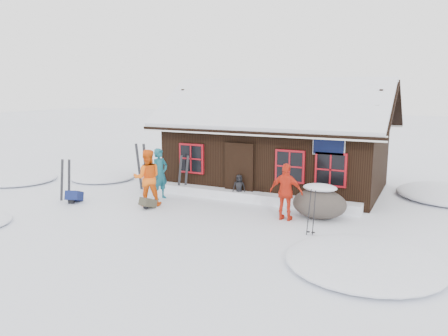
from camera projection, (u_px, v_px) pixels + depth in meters
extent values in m
plane|color=white|center=(184.00, 212.00, 14.28)|extent=(120.00, 120.00, 0.00)
cube|color=black|center=(278.00, 156.00, 17.83)|extent=(8.00, 5.00, 2.50)
cube|color=black|center=(266.00, 106.00, 16.15)|extent=(8.90, 3.14, 1.88)
cube|color=black|center=(290.00, 103.00, 18.76)|extent=(8.90, 3.14, 1.88)
cube|color=white|center=(266.00, 102.00, 16.12)|extent=(8.72, 3.07, 1.86)
cube|color=white|center=(291.00, 100.00, 18.73)|extent=(8.72, 3.07, 1.86)
cube|color=white|center=(280.00, 82.00, 17.30)|extent=(8.81, 0.22, 0.14)
cube|color=silver|center=(251.00, 133.00, 15.00)|extent=(8.90, 0.10, 0.20)
cube|color=black|center=(239.00, 172.00, 15.88)|extent=(1.00, 0.10, 2.00)
cube|color=black|center=(329.00, 145.00, 14.27)|extent=(1.00, 0.06, 0.60)
cube|color=maroon|center=(192.00, 158.00, 16.67)|extent=(1.04, 0.10, 1.14)
cube|color=black|center=(191.00, 159.00, 16.63)|extent=(0.90, 0.04, 1.00)
cube|color=maroon|center=(290.00, 166.00, 14.99)|extent=(1.04, 0.10, 1.14)
cube|color=black|center=(289.00, 166.00, 14.95)|extent=(0.90, 0.04, 1.00)
cube|color=maroon|center=(331.00, 170.00, 14.38)|extent=(1.04, 0.10, 1.14)
cube|color=black|center=(330.00, 170.00, 14.35)|extent=(0.90, 0.04, 1.00)
cube|color=white|center=(252.00, 197.00, 15.59)|extent=(7.60, 0.60, 0.35)
ellipsoid|color=white|center=(103.00, 179.00, 19.52)|extent=(2.80, 2.80, 0.34)
ellipsoid|color=white|center=(364.00, 266.00, 9.92)|extent=(3.60, 3.60, 0.43)
ellipsoid|color=white|center=(19.00, 181.00, 19.04)|extent=(3.20, 3.20, 0.38)
imported|color=#155665|center=(160.00, 174.00, 15.86)|extent=(0.61, 0.77, 1.86)
imported|color=orange|center=(147.00, 178.00, 14.93)|extent=(1.20, 1.16, 1.95)
imported|color=red|center=(286.00, 192.00, 13.27)|extent=(1.03, 0.43, 1.76)
imported|color=black|center=(239.00, 187.00, 15.71)|extent=(0.53, 0.43, 0.94)
ellipsoid|color=#4B423C|center=(319.00, 204.00, 13.52)|extent=(1.67, 1.25, 0.92)
ellipsoid|color=white|center=(320.00, 191.00, 13.45)|extent=(1.05, 0.76, 0.23)
cube|color=black|center=(62.00, 181.00, 15.65)|extent=(0.17, 0.17, 1.55)
cube|color=black|center=(69.00, 181.00, 15.67)|extent=(0.22, 0.07, 1.55)
cube|color=black|center=(139.00, 167.00, 17.37)|extent=(0.26, 0.10, 1.90)
cube|color=black|center=(145.00, 168.00, 17.23)|extent=(0.26, 0.10, 1.90)
cube|color=black|center=(180.00, 175.00, 16.67)|extent=(0.18, 0.19, 1.53)
cube|color=black|center=(186.00, 175.00, 16.68)|extent=(0.25, 0.06, 1.53)
cylinder|color=black|center=(309.00, 213.00, 11.96)|extent=(0.09, 0.12, 1.32)
cylinder|color=black|center=(314.00, 214.00, 11.90)|extent=(0.09, 0.12, 1.32)
cube|color=#121D50|center=(74.00, 198.00, 15.45)|extent=(0.64, 0.72, 0.32)
cube|color=#3D3A2B|center=(148.00, 204.00, 14.70)|extent=(0.49, 0.57, 0.27)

